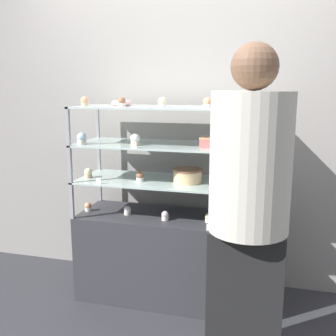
{
  "coord_description": "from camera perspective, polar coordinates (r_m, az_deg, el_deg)",
  "views": [
    {
      "loc": [
        0.7,
        -2.63,
        1.55
      ],
      "look_at": [
        0.0,
        0.0,
        0.99
      ],
      "focal_mm": 42.0,
      "sensor_mm": 36.0,
      "label": 1
    }
  ],
  "objects": [
    {
      "name": "ground_plane",
      "position": [
        3.13,
        -0.0,
        -18.04
      ],
      "size": [
        20.0,
        20.0,
        0.0
      ],
      "primitive_type": "plane",
      "color": "#2D2D33"
    },
    {
      "name": "back_wall",
      "position": [
        3.12,
        1.86,
        6.99
      ],
      "size": [
        8.0,
        0.05,
        2.6
      ],
      "color": "gray",
      "rests_on": "ground_plane"
    },
    {
      "name": "display_base",
      "position": [
        2.99,
        -0.0,
        -12.72
      ],
      "size": [
        1.3,
        0.49,
        0.64
      ],
      "color": "#333338",
      "rests_on": "ground_plane"
    },
    {
      "name": "display_riser_lower",
      "position": [
        2.8,
        -0.0,
        -2.13
      ],
      "size": [
        1.3,
        0.49,
        0.26
      ],
      "color": "#99999E",
      "rests_on": "display_base"
    },
    {
      "name": "display_riser_middle",
      "position": [
        2.75,
        -0.0,
        3.16
      ],
      "size": [
        1.3,
        0.49,
        0.26
      ],
      "color": "#99999E",
      "rests_on": "display_riser_lower"
    },
    {
      "name": "display_riser_upper",
      "position": [
        2.73,
        -0.0,
        8.6
      ],
      "size": [
        1.3,
        0.49,
        0.26
      ],
      "color": "#99999E",
      "rests_on": "display_riser_middle"
    },
    {
      "name": "layer_cake_centerpiece",
      "position": [
        2.74,
        2.86,
        -1.11
      ],
      "size": [
        0.21,
        0.21,
        0.1
      ],
      "color": "#DBBC84",
      "rests_on": "display_riser_lower"
    },
    {
      "name": "sheet_cake_frosted",
      "position": [
        2.62,
        7.48,
        3.71
      ],
      "size": [
        0.25,
        0.14,
        0.07
      ],
      "color": "#C66660",
      "rests_on": "display_riser_middle"
    },
    {
      "name": "cupcake_0",
      "position": [
        3.03,
        -11.52,
        -5.55
      ],
      "size": [
        0.05,
        0.05,
        0.07
      ],
      "color": "white",
      "rests_on": "display_base"
    },
    {
      "name": "cupcake_1",
      "position": [
        2.9,
        -5.92,
        -6.14
      ],
      "size": [
        0.05,
        0.05,
        0.07
      ],
      "color": "beige",
      "rests_on": "display_base"
    },
    {
      "name": "cupcake_2",
      "position": [
        2.77,
        -0.43,
        -6.95
      ],
      "size": [
        0.05,
        0.05,
        0.07
      ],
      "color": "white",
      "rests_on": "display_base"
    },
    {
      "name": "cupcake_3",
      "position": [
        2.74,
        5.92,
        -7.2
      ],
      "size": [
        0.05,
        0.05,
        0.07
      ],
      "color": "white",
      "rests_on": "display_base"
    },
    {
      "name": "cupcake_4",
      "position": [
        2.73,
        12.29,
        -7.51
      ],
      "size": [
        0.05,
        0.05,
        0.07
      ],
      "color": "beige",
      "rests_on": "display_base"
    },
    {
      "name": "price_tag_0",
      "position": [
        2.59,
        5.98,
        -8.56
      ],
      "size": [
        0.04,
        0.0,
        0.04
      ],
      "color": "white",
      "rests_on": "display_base"
    },
    {
      "name": "cupcake_5",
      "position": [
        2.94,
        -11.5,
        -0.75
      ],
      "size": [
        0.06,
        0.06,
        0.07
      ],
      "color": "#CCB28C",
      "rests_on": "display_riser_lower"
    },
    {
      "name": "cupcake_6",
      "position": [
        2.78,
        -4.06,
        -1.23
      ],
      "size": [
        0.06,
        0.06,
        0.07
      ],
      "color": "white",
      "rests_on": "display_riser_lower"
    },
    {
      "name": "cupcake_7",
      "position": [
        2.66,
        12.33,
        -2.09
      ],
      "size": [
        0.06,
        0.06,
        0.07
      ],
      "color": "beige",
      "rests_on": "display_riser_lower"
    },
    {
      "name": "price_tag_1",
      "position": [
        2.73,
        -10.06,
        -1.89
      ],
      "size": [
        0.04,
        0.0,
        0.04
      ],
      "color": "white",
      "rests_on": "display_riser_lower"
    },
    {
      "name": "cupcake_8",
      "position": [
        2.84,
        -12.41,
        4.21
      ],
      "size": [
        0.07,
        0.07,
        0.08
      ],
      "color": "beige",
      "rests_on": "display_riser_middle"
    },
    {
      "name": "cupcake_9",
      "position": [
        2.7,
        -4.77,
        4.09
      ],
      "size": [
        0.07,
        0.07,
        0.08
      ],
      "color": "#CCB28C",
      "rests_on": "display_riser_middle"
    },
    {
      "name": "cupcake_10",
      "position": [
        2.55,
        12.54,
        3.39
      ],
      "size": [
        0.07,
        0.07,
        0.08
      ],
      "color": "beige",
      "rests_on": "display_riser_middle"
    },
    {
      "name": "price_tag_2",
      "position": [
        2.58,
        -4.99,
        3.38
      ],
      "size": [
        0.04,
        0.0,
        0.04
      ],
      "color": "white",
      "rests_on": "display_riser_middle"
    },
    {
      "name": "cupcake_11",
      "position": [
        2.88,
        -12.01,
        9.43
      ],
      "size": [
        0.05,
        0.05,
        0.07
      ],
      "color": "#CCB28C",
      "rests_on": "display_riser_upper"
    },
    {
      "name": "cupcake_12",
      "position": [
        2.75,
        -6.73,
        9.51
      ],
      "size": [
        0.05,
        0.05,
        0.07
      ],
      "color": "beige",
      "rests_on": "display_riser_upper"
    },
    {
      "name": "cupcake_13",
      "position": [
        2.62,
        -0.86,
        9.49
      ],
      "size": [
        0.05,
        0.05,
        0.07
      ],
      "color": "white",
      "rests_on": "display_riser_upper"
    },
    {
      "name": "cupcake_14",
      "position": [
        2.57,
        5.72,
        9.39
      ],
      "size": [
        0.05,
        0.05,
        0.07
      ],
      "color": "white",
      "rests_on": "display_riser_upper"
    },
    {
      "name": "cupcake_15",
      "position": [
        2.53,
        12.44,
        9.14
      ],
      "size": [
        0.05,
        0.05,
        0.07
      ],
      "color": "#CCB28C",
      "rests_on": "display_riser_upper"
    },
    {
      "name": "price_tag_3",
      "position": [
        2.43,
        7.86,
        8.99
      ],
      "size": [
        0.04,
        0.0,
        0.04
      ],
      "color": "white",
      "rests_on": "display_riser_upper"
    },
    {
      "name": "donut_glazed",
      "position": [
        2.87,
        -6.78,
        9.34
      ],
      "size": [
        0.14,
        0.14,
        0.04
      ],
      "color": "#EFB2BC",
      "rests_on": "display_riser_upper"
    },
    {
      "name": "customer_figure",
      "position": [
        2.08,
        11.61,
        -5.61
      ],
      "size": [
        0.41,
        0.41,
        1.77
      ],
      "color": "black",
      "rests_on": "ground_plane"
    }
  ]
}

